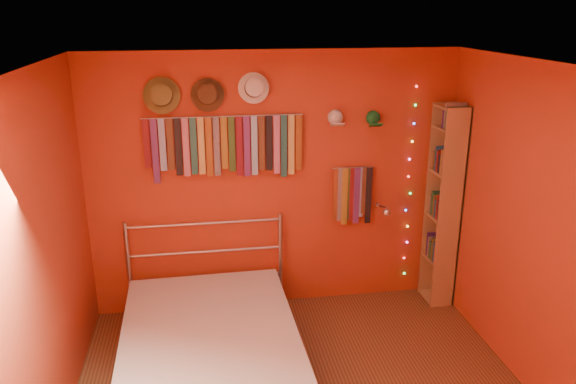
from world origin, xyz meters
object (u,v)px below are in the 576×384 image
reading_lamp (385,211)px  bookshelf (447,205)px  tie_rack (226,144)px  bed (211,350)px

reading_lamp → bookshelf: bearing=2.6°
reading_lamp → bookshelf: size_ratio=0.16×
reading_lamp → tie_rack: bearing=173.0°
bookshelf → bed: 2.64m
bookshelf → bed: bearing=-159.0°
tie_rack → reading_lamp: (1.48, -0.18, -0.67)m
tie_rack → bed: tie_rack is taller
reading_lamp → bed: size_ratio=0.16×
reading_lamp → bed: bearing=-152.9°
tie_rack → reading_lamp: 1.64m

